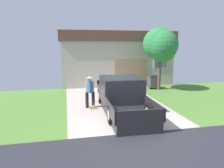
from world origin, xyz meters
name	(u,v)px	position (x,y,z in m)	size (l,w,h in m)	color
ground	(160,158)	(0.00, -1.86, -0.01)	(29.20, 18.60, 0.18)	#BEACA1
pickup_truck	(122,96)	(0.08, 2.84, 0.75)	(2.10, 5.29, 1.65)	#252427
person_with_hat	(90,91)	(-1.40, 3.66, 0.88)	(0.49, 0.40, 1.68)	black
handbag	(92,107)	(-1.35, 3.33, 0.11)	(0.28, 0.14, 0.36)	tan
house_with_garage	(112,57)	(1.59, 12.25, 2.18)	(9.27, 7.16, 4.30)	#B8AC9F
front_yard_tree	(161,46)	(4.07, 7.10, 3.19)	(2.37, 2.55, 4.45)	brown
wheeled_trash_bin	(152,81)	(3.74, 7.65, 0.55)	(0.60, 0.72, 1.01)	#424247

